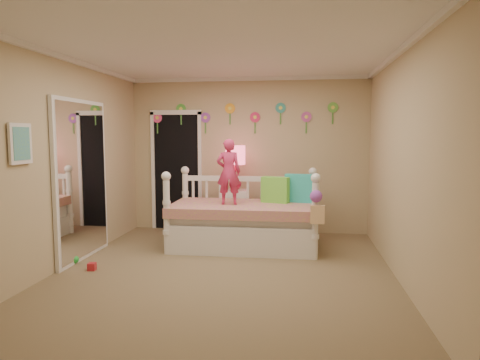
# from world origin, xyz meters

# --- Properties ---
(floor) EXTENTS (4.00, 4.50, 0.01)m
(floor) POSITION_xyz_m (0.00, 0.00, 0.00)
(floor) COLOR #7F684C
(floor) RESTS_ON ground
(ceiling) EXTENTS (4.00, 4.50, 0.01)m
(ceiling) POSITION_xyz_m (0.00, 0.00, 2.60)
(ceiling) COLOR white
(ceiling) RESTS_ON floor
(back_wall) EXTENTS (4.00, 0.01, 2.60)m
(back_wall) POSITION_xyz_m (0.00, 2.25, 1.30)
(back_wall) COLOR tan
(back_wall) RESTS_ON floor
(left_wall) EXTENTS (0.01, 4.50, 2.60)m
(left_wall) POSITION_xyz_m (-2.00, 0.00, 1.30)
(left_wall) COLOR tan
(left_wall) RESTS_ON floor
(right_wall) EXTENTS (0.01, 4.50, 2.60)m
(right_wall) POSITION_xyz_m (2.00, 0.00, 1.30)
(right_wall) COLOR tan
(right_wall) RESTS_ON floor
(crown_molding) EXTENTS (4.00, 4.50, 0.06)m
(crown_molding) POSITION_xyz_m (0.00, 0.00, 2.57)
(crown_molding) COLOR white
(crown_molding) RESTS_ON ceiling
(daybed) EXTENTS (2.15, 1.17, 1.16)m
(daybed) POSITION_xyz_m (0.08, 1.16, 0.58)
(daybed) COLOR white
(daybed) RESTS_ON floor
(pillow_turquoise) EXTENTS (0.44, 0.22, 0.42)m
(pillow_turquoise) POSITION_xyz_m (0.88, 1.43, 0.85)
(pillow_turquoise) COLOR #28C7CA
(pillow_turquoise) RESTS_ON daybed
(pillow_lime) EXTENTS (0.43, 0.25, 0.38)m
(pillow_lime) POSITION_xyz_m (0.52, 1.34, 0.83)
(pillow_lime) COLOR #71DA42
(pillow_lime) RESTS_ON daybed
(child) EXTENTS (0.37, 0.27, 0.94)m
(child) POSITION_xyz_m (-0.13, 1.08, 1.12)
(child) COLOR #D02F61
(child) RESTS_ON daybed
(nightstand) EXTENTS (0.49, 0.40, 0.75)m
(nightstand) POSITION_xyz_m (-0.16, 1.88, 0.38)
(nightstand) COLOR white
(nightstand) RESTS_ON floor
(table_lamp) EXTENTS (0.33, 0.33, 0.72)m
(table_lamp) POSITION_xyz_m (-0.16, 1.88, 1.23)
(table_lamp) COLOR #D71C4B
(table_lamp) RESTS_ON nightstand
(closet_doorway) EXTENTS (0.90, 0.04, 2.07)m
(closet_doorway) POSITION_xyz_m (-1.25, 2.23, 1.03)
(closet_doorway) COLOR black
(closet_doorway) RESTS_ON back_wall
(flower_decals) EXTENTS (3.40, 0.02, 0.50)m
(flower_decals) POSITION_xyz_m (-0.09, 2.24, 1.94)
(flower_decals) COLOR #B2668C
(flower_decals) RESTS_ON back_wall
(mirror_closet) EXTENTS (0.07, 1.30, 2.10)m
(mirror_closet) POSITION_xyz_m (-1.96, 0.30, 1.05)
(mirror_closet) COLOR white
(mirror_closet) RESTS_ON left_wall
(wall_picture) EXTENTS (0.05, 0.34, 0.42)m
(wall_picture) POSITION_xyz_m (-1.97, -0.90, 1.55)
(wall_picture) COLOR white
(wall_picture) RESTS_ON left_wall
(hanging_bag) EXTENTS (0.20, 0.16, 0.36)m
(hanging_bag) POSITION_xyz_m (1.09, 0.57, 0.70)
(hanging_bag) COLOR beige
(hanging_bag) RESTS_ON daybed
(toy_scatter) EXTENTS (0.94, 1.38, 0.11)m
(toy_scatter) POSITION_xyz_m (-1.70, 0.27, 0.06)
(toy_scatter) COLOR #996666
(toy_scatter) RESTS_ON floor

